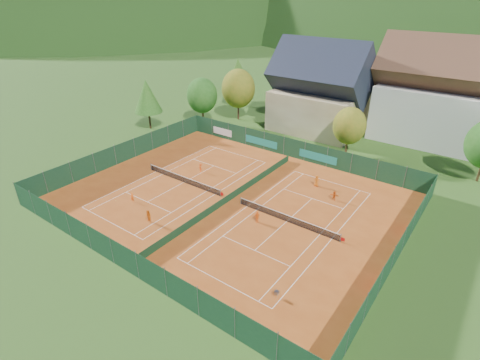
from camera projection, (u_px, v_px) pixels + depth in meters
name	position (u px, v px, depth m)	size (l,w,h in m)	color
ground	(231.00, 200.00, 46.48)	(600.00, 600.00, 0.00)	#294F18
clay_pad	(230.00, 200.00, 46.47)	(40.00, 32.00, 0.01)	#A24617
court_markings_left	(184.00, 182.00, 50.65)	(11.03, 23.83, 0.00)	white
court_markings_right	(287.00, 222.00, 42.28)	(11.03, 23.83, 0.00)	white
tennis_net_left	(184.00, 179.00, 50.34)	(13.30, 0.10, 1.02)	#59595B
tennis_net_right	(288.00, 218.00, 41.96)	(13.30, 0.10, 1.02)	#59595B
court_divider	(230.00, 197.00, 46.24)	(0.03, 28.80, 1.00)	#12331C
fence_north	(291.00, 148.00, 57.45)	(40.00, 0.10, 3.00)	#153A23
fence_south	(124.00, 258.00, 34.35)	(40.00, 0.04, 3.00)	#143720
fence_west	(125.00, 151.00, 56.24)	(0.04, 32.00, 3.00)	#143721
fence_east	(398.00, 251.00, 35.35)	(0.09, 32.00, 3.00)	#15391F
chalet	(319.00, 93.00, 66.39)	(16.20, 12.00, 16.00)	beige
hotel_block_a	(444.00, 99.00, 60.37)	(21.60, 11.00, 17.25)	silver
tree_west_front	(202.00, 95.00, 69.77)	(5.72, 5.72, 8.69)	#482D19
tree_west_mid	(238.00, 89.00, 71.64)	(6.44, 6.44, 9.78)	#4C2D1B
tree_west_back	(238.00, 74.00, 80.18)	(5.60, 5.60, 10.00)	#492B1A
tree_center	(349.00, 126.00, 56.85)	(5.01, 5.01, 7.60)	#4D341B
tree_west_side	(147.00, 96.00, 66.88)	(5.04, 5.04, 9.00)	#402A17
ball_hopper	(277.00, 292.00, 31.82)	(0.34, 0.34, 0.80)	slate
loose_ball_0	(116.00, 201.00, 46.29)	(0.07, 0.07, 0.07)	#CCD833
loose_ball_1	(208.00, 236.00, 39.87)	(0.07, 0.07, 0.07)	#CCD833
loose_ball_2	(258.00, 188.00, 49.22)	(0.07, 0.07, 0.07)	#CCD833
loose_ball_3	(249.00, 171.00, 53.69)	(0.07, 0.07, 0.07)	#CCD833
player_left_near	(132.00, 197.00, 45.93)	(0.45, 0.29, 1.23)	orange
player_left_mid	(148.00, 216.00, 41.83)	(0.76, 0.59, 1.56)	orange
player_left_far	(201.00, 168.00, 53.21)	(0.83, 0.48, 1.28)	#F35415
player_right_near	(257.00, 217.00, 41.87)	(0.84, 0.35, 1.44)	orange
player_right_far_a	(317.00, 181.00, 49.40)	(0.77, 0.50, 1.57)	#CF5D12
player_right_far_b	(334.00, 196.00, 46.20)	(1.17, 0.37, 1.26)	#DD5713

